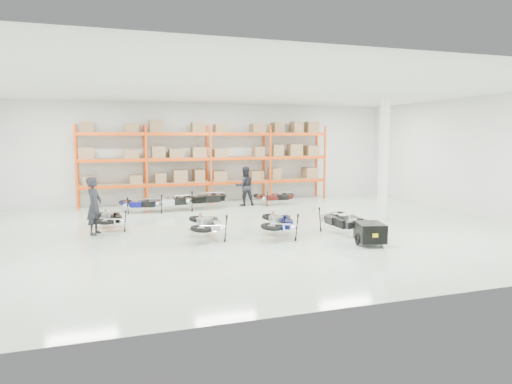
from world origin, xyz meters
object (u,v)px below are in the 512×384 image
object	(u,v)px
moto_back_d	(275,194)
person_back	(245,186)
moto_back_b	(171,198)
person_left	(94,206)
moto_touring_right	(342,216)
moto_blue_centre	(279,219)
moto_silver_left	(207,220)
moto_back_c	(202,195)
moto_back_a	(141,201)
trailer	(370,232)
moto_black_far_left	(110,215)

from	to	relation	value
moto_back_d	person_back	world-z (taller)	person_back
moto_back_d	person_back	xyz separation A→B (m)	(-1.28, 0.29, 0.37)
moto_back_b	person_left	world-z (taller)	person_left
moto_back_b	person_back	world-z (taller)	person_back
moto_touring_right	moto_back_d	bearing A→B (deg)	88.47
moto_blue_centre	moto_back_d	world-z (taller)	moto_blue_centre
moto_silver_left	moto_back_c	distance (m)	5.57
moto_silver_left	moto_back_a	world-z (taller)	moto_silver_left
moto_silver_left	person_back	xyz separation A→B (m)	(2.94, 5.88, 0.30)
moto_back_d	person_left	bearing A→B (deg)	124.89
moto_silver_left	moto_back_d	bearing A→B (deg)	-118.44
trailer	moto_silver_left	bearing A→B (deg)	165.84
trailer	person_left	distance (m)	8.28
moto_back_a	moto_back_d	world-z (taller)	moto_back_d
trailer	moto_blue_centre	bearing A→B (deg)	153.29
moto_back_c	person_back	bearing A→B (deg)	-82.04
moto_black_far_left	moto_back_d	size ratio (longest dim) A/B	1.00
person_left	person_back	size ratio (longest dim) A/B	1.05
moto_blue_centre	moto_back_d	size ratio (longest dim) A/B	1.16
moto_back_c	moto_silver_left	bearing A→B (deg)	167.27
moto_back_b	moto_back_c	world-z (taller)	moto_back_c
moto_touring_right	trailer	bearing A→B (deg)	-90.58
moto_back_a	person_left	distance (m)	4.08
moto_blue_centre	moto_back_a	size ratio (longest dim) A/B	1.18
person_back	moto_back_d	bearing A→B (deg)	168.89
moto_black_far_left	trailer	size ratio (longest dim) A/B	1.04
moto_blue_centre	person_left	xyz separation A→B (m)	(-5.25, 2.15, 0.33)
trailer	moto_back_c	size ratio (longest dim) A/B	0.80
moto_back_d	moto_silver_left	bearing A→B (deg)	149.98
moto_blue_centre	moto_black_far_left	world-z (taller)	moto_blue_centre
moto_back_d	moto_blue_centre	bearing A→B (deg)	167.63
moto_back_d	moto_back_a	bearing A→B (deg)	99.06
moto_blue_centre	moto_black_far_left	size ratio (longest dim) A/B	1.16
moto_back_c	person_left	size ratio (longest dim) A/B	1.08
moto_black_far_left	person_left	xyz separation A→B (m)	(-0.46, -0.51, 0.41)
moto_black_far_left	moto_back_a	world-z (taller)	moto_black_far_left
moto_back_a	moto_back_c	world-z (taller)	moto_back_c
moto_black_far_left	moto_touring_right	size ratio (longest dim) A/B	0.88
moto_touring_right	person_back	xyz separation A→B (m)	(-1.18, 6.50, 0.30)
moto_black_far_left	moto_back_c	size ratio (longest dim) A/B	0.83
moto_touring_right	moto_back_d	xyz separation A→B (m)	(0.10, 6.21, -0.07)
trailer	moto_back_c	xyz separation A→B (m)	(-3.17, 7.71, 0.22)
moto_blue_centre	moto_silver_left	world-z (taller)	moto_blue_centre
moto_black_far_left	moto_back_b	xyz separation A→B (m)	(2.35, 3.18, 0.05)
moto_silver_left	moto_blue_centre	bearing A→B (deg)	176.10
trailer	person_left	bearing A→B (deg)	165.97
moto_blue_centre	person_left	bearing A→B (deg)	-1.92
moto_black_far_left	moto_back_c	world-z (taller)	moto_back_c
person_back	moto_back_b	bearing A→B (deg)	10.14
moto_blue_centre	moto_back_a	bearing A→B (deg)	-38.12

